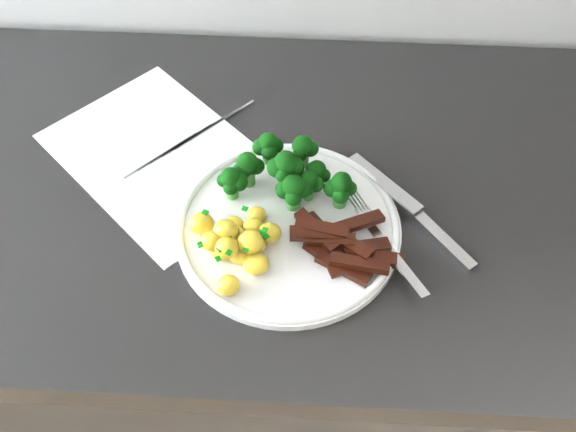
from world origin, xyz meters
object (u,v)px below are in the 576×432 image
counter (285,347)px  beef_strips (342,245)px  plate (288,227)px  fork (386,244)px  potatoes (236,242)px  knife (425,223)px  broccoli (288,172)px  recipe_paper (161,156)px

counter → beef_strips: bearing=-54.0°
plate → beef_strips: beef_strips is taller
counter → fork: fork is taller
counter → potatoes: bearing=-115.1°
fork → knife: size_ratio=0.91×
potatoes → beef_strips: potatoes is taller
plate → broccoli: size_ratio=1.60×
counter → knife: size_ratio=13.61×
recipe_paper → knife: knife is taller
counter → plate: 0.46m
plate → fork: fork is taller
counter → plate: bearing=-82.8°
counter → plate: (0.01, -0.07, 0.46)m
recipe_paper → broccoli: 0.19m
recipe_paper → beef_strips: bearing=-31.2°
fork → plate: bearing=167.3°
beef_strips → knife: 0.11m
broccoli → plate: bearing=-86.5°
broccoli → potatoes: broccoli is taller
knife → broccoli: bearing=166.3°
recipe_paper → broccoli: size_ratio=2.11×
counter → plate: size_ratio=8.63×
beef_strips → counter: bearing=126.0°
plate → knife: 0.17m
plate → beef_strips: size_ratio=2.02×
fork → counter: bearing=143.0°
plate → counter: bearing=97.2°
recipe_paper → knife: (0.35, -0.10, 0.01)m
broccoli → knife: (0.17, -0.04, -0.04)m
counter → beef_strips: size_ratio=17.43×
broccoli → counter: bearing=115.0°
recipe_paper → plate: (0.18, -0.11, 0.01)m
potatoes → fork: size_ratio=0.79×
potatoes → broccoli: bearing=60.1°
counter → recipe_paper: bearing=164.9°
recipe_paper → counter: bearing=-15.1°
beef_strips → knife: (0.10, 0.05, -0.01)m
counter → fork: 0.49m
counter → plate: plate is taller
fork → broccoli: bearing=145.3°
beef_strips → plate: bearing=153.3°
beef_strips → fork: (0.05, 0.01, -0.00)m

